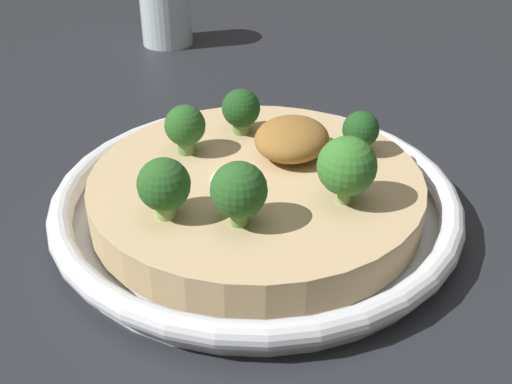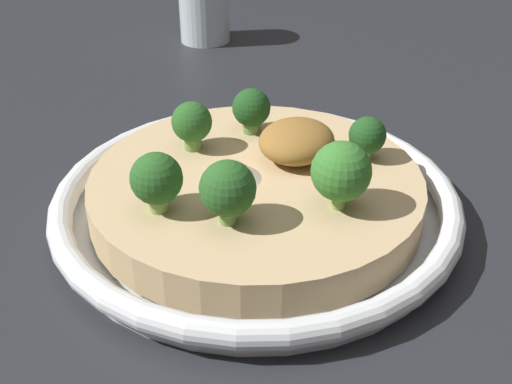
{
  "view_description": "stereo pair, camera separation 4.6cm",
  "coord_description": "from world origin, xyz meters",
  "px_view_note": "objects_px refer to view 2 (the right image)",
  "views": [
    {
      "loc": [
        -0.37,
        -0.13,
        0.27
      ],
      "look_at": [
        0.0,
        0.0,
        0.02
      ],
      "focal_mm": 45.0,
      "sensor_mm": 36.0,
      "label": 1
    },
    {
      "loc": [
        -0.35,
        -0.17,
        0.27
      ],
      "look_at": [
        0.0,
        0.0,
        0.02
      ],
      "focal_mm": 45.0,
      "sensor_mm": 36.0,
      "label": 2
    }
  ],
  "objects_px": {
    "risotto_bowl": "(256,198)",
    "broccoli_front_left": "(228,189)",
    "broccoli_front": "(341,172)",
    "broccoli_left": "(157,180)",
    "broccoli_front_right": "(367,136)",
    "broccoli_back_right": "(192,123)",
    "drinking_glass": "(204,2)",
    "broccoli_right": "(251,109)"
  },
  "relations": [
    {
      "from": "risotto_bowl",
      "to": "broccoli_front_left",
      "type": "relative_size",
      "value": 6.87
    },
    {
      "from": "broccoli_front",
      "to": "broccoli_left",
      "type": "xyz_separation_m",
      "value": [
        -0.05,
        0.1,
        -0.0
      ]
    },
    {
      "from": "broccoli_front_right",
      "to": "broccoli_left",
      "type": "bearing_deg",
      "value": 142.15
    },
    {
      "from": "risotto_bowl",
      "to": "broccoli_front_right",
      "type": "relative_size",
      "value": 8.94
    },
    {
      "from": "broccoli_front_right",
      "to": "broccoli_back_right",
      "type": "distance_m",
      "value": 0.13
    },
    {
      "from": "broccoli_front_left",
      "to": "drinking_glass",
      "type": "height_order",
      "value": "drinking_glass"
    },
    {
      "from": "risotto_bowl",
      "to": "drinking_glass",
      "type": "distance_m",
      "value": 0.4
    },
    {
      "from": "risotto_bowl",
      "to": "broccoli_front",
      "type": "relative_size",
      "value": 6.27
    },
    {
      "from": "broccoli_front",
      "to": "drinking_glass",
      "type": "bearing_deg",
      "value": 41.84
    },
    {
      "from": "broccoli_left",
      "to": "broccoli_back_right",
      "type": "height_order",
      "value": "broccoli_left"
    },
    {
      "from": "broccoli_right",
      "to": "broccoli_front_left",
      "type": "height_order",
      "value": "broccoli_front_left"
    },
    {
      "from": "broccoli_front",
      "to": "broccoli_right",
      "type": "relative_size",
      "value": 1.29
    },
    {
      "from": "broccoli_right",
      "to": "broccoli_back_right",
      "type": "distance_m",
      "value": 0.05
    },
    {
      "from": "drinking_glass",
      "to": "risotto_bowl",
      "type": "bearing_deg",
      "value": -144.14
    },
    {
      "from": "broccoli_right",
      "to": "drinking_glass",
      "type": "height_order",
      "value": "drinking_glass"
    },
    {
      "from": "broccoli_front_left",
      "to": "drinking_glass",
      "type": "bearing_deg",
      "value": 32.53
    },
    {
      "from": "broccoli_front",
      "to": "risotto_bowl",
      "type": "bearing_deg",
      "value": 79.72
    },
    {
      "from": "risotto_bowl",
      "to": "broccoli_front",
      "type": "distance_m",
      "value": 0.08
    },
    {
      "from": "broccoli_back_right",
      "to": "drinking_glass",
      "type": "bearing_deg",
      "value": 29.22
    },
    {
      "from": "drinking_glass",
      "to": "broccoli_front_left",
      "type": "bearing_deg",
      "value": -147.47
    },
    {
      "from": "risotto_bowl",
      "to": "broccoli_back_right",
      "type": "bearing_deg",
      "value": 76.36
    },
    {
      "from": "broccoli_left",
      "to": "risotto_bowl",
      "type": "bearing_deg",
      "value": -28.72
    },
    {
      "from": "broccoli_right",
      "to": "broccoli_back_right",
      "type": "bearing_deg",
      "value": 149.08
    },
    {
      "from": "broccoli_front",
      "to": "broccoli_front_left",
      "type": "xyz_separation_m",
      "value": [
        -0.05,
        0.06,
        -0.0
      ]
    },
    {
      "from": "broccoli_right",
      "to": "broccoli_back_right",
      "type": "relative_size",
      "value": 0.96
    },
    {
      "from": "broccoli_front_left",
      "to": "broccoli_front_right",
      "type": "height_order",
      "value": "broccoli_front_left"
    },
    {
      "from": "broccoli_front_right",
      "to": "drinking_glass",
      "type": "distance_m",
      "value": 0.39
    },
    {
      "from": "risotto_bowl",
      "to": "broccoli_right",
      "type": "distance_m",
      "value": 0.08
    },
    {
      "from": "broccoli_front_right",
      "to": "broccoli_front_left",
      "type": "bearing_deg",
      "value": 156.67
    },
    {
      "from": "broccoli_left",
      "to": "broccoli_right",
      "type": "bearing_deg",
      "value": -1.21
    },
    {
      "from": "broccoli_front",
      "to": "broccoli_left",
      "type": "height_order",
      "value": "broccoli_front"
    },
    {
      "from": "broccoli_right",
      "to": "broccoli_back_right",
      "type": "xyz_separation_m",
      "value": [
        -0.04,
        0.03,
        0.0
      ]
    },
    {
      "from": "broccoli_back_right",
      "to": "broccoli_front_right",
      "type": "bearing_deg",
      "value": -70.17
    },
    {
      "from": "broccoli_back_right",
      "to": "broccoli_front",
      "type": "bearing_deg",
      "value": -101.9
    },
    {
      "from": "broccoli_back_right",
      "to": "broccoli_left",
      "type": "bearing_deg",
      "value": -163.53
    },
    {
      "from": "broccoli_left",
      "to": "drinking_glass",
      "type": "distance_m",
      "value": 0.44
    },
    {
      "from": "drinking_glass",
      "to": "broccoli_front_right",
      "type": "bearing_deg",
      "value": -131.87
    },
    {
      "from": "broccoli_front_left",
      "to": "broccoli_front_right",
      "type": "bearing_deg",
      "value": -23.33
    },
    {
      "from": "broccoli_front_left",
      "to": "broccoli_back_right",
      "type": "xyz_separation_m",
      "value": [
        0.07,
        0.07,
        -0.0
      ]
    },
    {
      "from": "broccoli_back_right",
      "to": "broccoli_right",
      "type": "bearing_deg",
      "value": -30.92
    },
    {
      "from": "broccoli_front",
      "to": "broccoli_left",
      "type": "relative_size",
      "value": 1.15
    },
    {
      "from": "risotto_bowl",
      "to": "broccoli_front_left",
      "type": "height_order",
      "value": "broccoli_front_left"
    }
  ]
}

